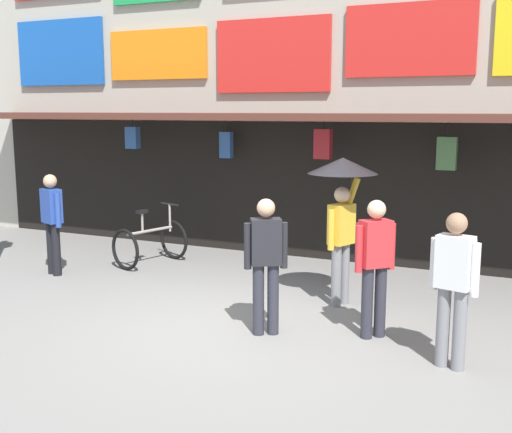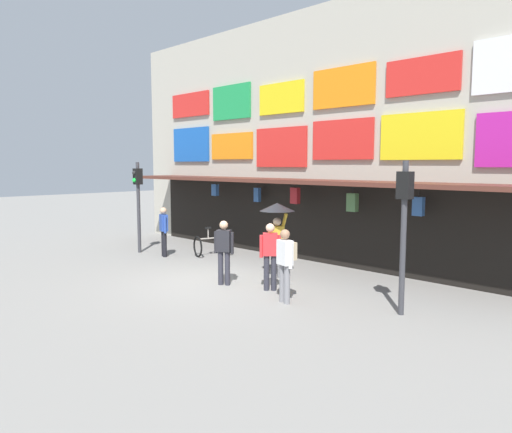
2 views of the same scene
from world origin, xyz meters
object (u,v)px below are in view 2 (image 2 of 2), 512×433
object	(u,v)px
pedestrian_in_black	(286,260)
pedestrian_in_purple	(270,251)
pedestrian_in_green	(224,247)
pedestrian_in_yellow	(164,229)
traffic_light_far	(404,213)
bicycle_parked	(213,244)
traffic_light_near	(138,192)
pedestrian_with_umbrella	(277,219)

from	to	relation	value
pedestrian_in_black	pedestrian_in_purple	xyz separation A→B (m)	(-1.00, 0.56, 0.00)
pedestrian_in_black	pedestrian_in_green	size ratio (longest dim) A/B	1.00
pedestrian_in_yellow	traffic_light_far	bearing A→B (deg)	-1.07
pedestrian_in_yellow	pedestrian_in_green	size ratio (longest dim) A/B	1.00
pedestrian_in_green	pedestrian_in_purple	bearing A→B (deg)	19.96
bicycle_parked	pedestrian_in_yellow	xyz separation A→B (m)	(-1.06, -1.26, 0.55)
traffic_light_near	pedestrian_with_umbrella	size ratio (longest dim) A/B	1.54
traffic_light_far	pedestrian_in_green	size ratio (longest dim) A/B	1.90
bicycle_parked	pedestrian_in_yellow	world-z (taller)	pedestrian_in_yellow
pedestrian_with_umbrella	traffic_light_near	bearing A→B (deg)	-174.68
pedestrian_in_yellow	pedestrian_in_green	xyz separation A→B (m)	(4.34, -1.11, 0.04)
bicycle_parked	traffic_light_near	bearing A→B (deg)	-148.15
traffic_light_far	pedestrian_with_umbrella	size ratio (longest dim) A/B	1.54
pedestrian_in_black	pedestrian_with_umbrella	bearing A→B (deg)	137.16
pedestrian_in_yellow	pedestrian_in_purple	bearing A→B (deg)	-6.83
traffic_light_far	pedestrian_in_yellow	world-z (taller)	traffic_light_far
traffic_light_near	traffic_light_far	bearing A→B (deg)	0.11
pedestrian_in_black	pedestrian_in_purple	world-z (taller)	same
traffic_light_near	bicycle_parked	world-z (taller)	traffic_light_near
pedestrian_in_green	pedestrian_in_purple	distance (m)	1.30
traffic_light_near	pedestrian_in_green	size ratio (longest dim) A/B	1.90
bicycle_parked	pedestrian_in_black	distance (m)	6.07
traffic_light_far	pedestrian_in_green	xyz separation A→B (m)	(-4.50, -0.94, -1.16)
bicycle_parked	pedestrian_in_purple	distance (m)	4.93
pedestrian_in_yellow	traffic_light_near	bearing A→B (deg)	-171.71
traffic_light_far	pedestrian_with_umbrella	world-z (taller)	traffic_light_far
pedestrian_with_umbrella	bicycle_parked	bearing A→B (deg)	166.84
traffic_light_near	pedestrian_with_umbrella	world-z (taller)	traffic_light_near
traffic_light_far	pedestrian_in_purple	size ratio (longest dim) A/B	1.90
bicycle_parked	pedestrian_in_green	xyz separation A→B (m)	(3.28, -2.37, 0.59)
traffic_light_far	bicycle_parked	xyz separation A→B (m)	(-7.79, 1.43, -1.75)
pedestrian_in_yellow	pedestrian_in_green	world-z (taller)	same
traffic_light_far	pedestrian_in_purple	bearing A→B (deg)	-171.34
pedestrian_in_black	pedestrian_with_umbrella	world-z (taller)	pedestrian_with_umbrella
pedestrian_in_purple	pedestrian_in_green	bearing A→B (deg)	-160.04
pedestrian_in_green	bicycle_parked	bearing A→B (deg)	144.13
pedestrian_in_black	pedestrian_in_purple	bearing A→B (deg)	150.92
pedestrian_in_purple	traffic_light_far	bearing A→B (deg)	8.66
bicycle_parked	pedestrian_in_green	world-z (taller)	pedestrian_in_green
traffic_light_far	bicycle_parked	distance (m)	8.11
pedestrian_in_black	bicycle_parked	bearing A→B (deg)	155.67
bicycle_parked	pedestrian_in_black	bearing A→B (deg)	-24.33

